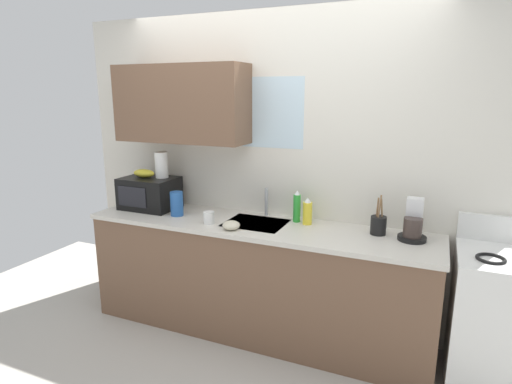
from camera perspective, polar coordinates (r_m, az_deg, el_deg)
The scene contains 14 objects.
kitchen_wall_assembly at distance 3.48m, azimuth -0.22°, elevation 4.71°, with size 3.48×0.42×2.50m.
counter_unit at distance 3.41m, azimuth -0.00°, elevation -11.40°, with size 2.71×0.63×0.90m.
sink_faucet at distance 3.44m, azimuth 1.41°, elevation -1.35°, with size 0.03×0.03×0.23m, color #B2B5BA.
stove_range at distance 3.22m, azimuth 30.17°, elevation -14.91°, with size 0.60×0.60×1.08m.
microwave at distance 3.76m, azimuth -14.13°, elevation -0.13°, with size 0.46×0.35×0.27m.
banana_bunch at distance 3.76m, azimuth -14.86°, elevation 2.46°, with size 0.20×0.11×0.07m, color gold.
paper_towel_roll at distance 3.70m, azimuth -12.61°, elevation 3.59°, with size 0.11×0.11×0.22m, color white.
coffee_maker at distance 3.08m, azimuth 20.41°, elevation -4.11°, with size 0.19×0.21×0.28m.
dish_soap_bottle_green at distance 3.29m, azimuth 5.53°, elevation -2.02°, with size 0.06×0.06×0.25m.
dish_soap_bottle_yellow at distance 3.24m, azimuth 6.95°, elevation -2.68°, with size 0.07×0.07×0.21m.
cereal_canister at distance 3.50m, azimuth -10.63°, elevation -1.56°, with size 0.10×0.10×0.20m, color #2659A5.
mug_white at distance 3.26m, azimuth -6.36°, elevation -3.45°, with size 0.08×0.08×0.10m, color white.
utensil_crock at distance 3.12m, azimuth 16.16°, elevation -4.24°, with size 0.11×0.11×0.29m.
small_bowl at distance 3.11m, azimuth -3.37°, elevation -4.49°, with size 0.13×0.13×0.07m, color beige.
Camera 1 is at (1.23, -2.84, 1.88)m, focal length 29.70 mm.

